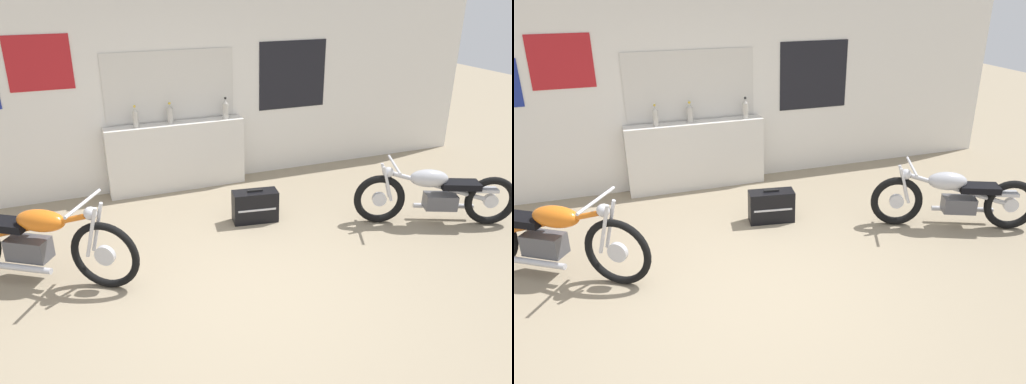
{
  "view_description": "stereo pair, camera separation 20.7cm",
  "coord_description": "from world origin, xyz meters",
  "views": [
    {
      "loc": [
        -1.44,
        -3.87,
        2.88
      ],
      "look_at": [
        0.4,
        0.81,
        0.7
      ],
      "focal_mm": 35.0,
      "sensor_mm": 36.0,
      "label": 1
    },
    {
      "loc": [
        -1.24,
        -3.94,
        2.88
      ],
      "look_at": [
        0.4,
        0.81,
        0.7
      ],
      "focal_mm": 35.0,
      "sensor_mm": 36.0,
      "label": 2
    }
  ],
  "objects": [
    {
      "name": "bottle_leftmost",
      "position": [
        -0.55,
        2.86,
        1.12
      ],
      "size": [
        0.07,
        0.07,
        0.3
      ],
      "color": "#B7B2A8",
      "rests_on": "sill_counter"
    },
    {
      "name": "bottle_center",
      "position": [
        0.73,
        2.85,
        1.12
      ],
      "size": [
        0.09,
        0.09,
        0.31
      ],
      "color": "#B7B2A8",
      "rests_on": "sill_counter"
    },
    {
      "name": "motorcycle_orange",
      "position": [
        -1.91,
        1.03,
        0.45
      ],
      "size": [
        1.93,
        1.28,
        0.93
      ],
      "color": "black",
      "rests_on": "ground_plane"
    },
    {
      "name": "hard_case_black",
      "position": [
        0.64,
        1.46,
        0.2
      ],
      "size": [
        0.6,
        0.32,
        0.43
      ],
      "color": "black",
      "rests_on": "ground_plane"
    },
    {
      "name": "wall_back",
      "position": [
        0.0,
        3.06,
        1.4
      ],
      "size": [
        10.0,
        0.07,
        2.8
      ],
      "color": "silver",
      "rests_on": "ground_plane"
    },
    {
      "name": "ground_plane",
      "position": [
        0.0,
        0.0,
        0.0
      ],
      "size": [
        24.0,
        24.0,
        0.0
      ],
      "primitive_type": "plane",
      "color": "gray"
    },
    {
      "name": "motorcycle_silver",
      "position": [
        2.71,
        0.59,
        0.39
      ],
      "size": [
        1.88,
        0.96,
        0.8
      ],
      "color": "black",
      "rests_on": "ground_plane"
    },
    {
      "name": "sill_counter",
      "position": [
        -0.01,
        2.88,
        0.49
      ],
      "size": [
        1.97,
        0.28,
        0.98
      ],
      "color": "silver",
      "rests_on": "ground_plane"
    },
    {
      "name": "bottle_left_center",
      "position": [
        -0.07,
        2.9,
        1.11
      ],
      "size": [
        0.09,
        0.09,
        0.3
      ],
      "color": "#B7B2A8",
      "rests_on": "sill_counter"
    }
  ]
}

